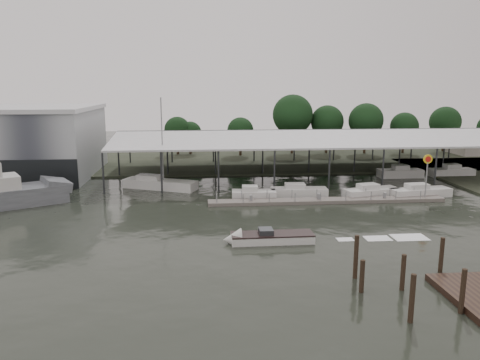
{
  "coord_description": "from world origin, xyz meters",
  "views": [
    {
      "loc": [
        0.23,
        -42.43,
        13.6
      ],
      "look_at": [
        4.87,
        11.78,
        2.5
      ],
      "focal_mm": 35.0,
      "sensor_mm": 36.0,
      "label": 1
    }
  ],
  "objects": [
    {
      "name": "white_sailboat",
      "position": [
        -5.34,
        19.18,
        0.64
      ],
      "size": [
        10.17,
        6.32,
        12.22
      ],
      "rotation": [
        0.0,
        0.0,
        -0.41
      ],
      "color": "silver",
      "rests_on": "ground"
    },
    {
      "name": "moored_cruiser_1",
      "position": [
        12.26,
        13.26,
        0.61
      ],
      "size": [
        7.09,
        2.63,
        1.7
      ],
      "rotation": [
        0.0,
        0.0,
        -0.06
      ],
      "color": "silver",
      "rests_on": "ground"
    },
    {
      "name": "land_strip_far",
      "position": [
        0.0,
        42.0,
        0.1
      ],
      "size": [
        140.0,
        30.0,
        0.3
      ],
      "color": "#3A4030",
      "rests_on": "ground"
    },
    {
      "name": "moored_cruiser_3",
      "position": [
        27.22,
        11.79,
        0.61
      ],
      "size": [
        7.79,
        3.24,
        1.7
      ],
      "rotation": [
        0.0,
        0.0,
        0.14
      ],
      "color": "silver",
      "rests_on": "ground"
    },
    {
      "name": "speedboat_underway",
      "position": [
        5.75,
        -3.58,
        0.39
      ],
      "size": [
        18.92,
        2.5,
        2.0
      ],
      "rotation": [
        0.0,
        0.0,
        3.16
      ],
      "color": "silver",
      "rests_on": "ground"
    },
    {
      "name": "shell_fuel_sign",
      "position": [
        27.0,
        9.99,
        3.93
      ],
      "size": [
        1.1,
        0.18,
        5.55
      ],
      "color": "gray",
      "rests_on": "ground"
    },
    {
      "name": "mooring_pilings",
      "position": [
        13.56,
        -14.53,
        1.09
      ],
      "size": [
        7.27,
        7.29,
        3.8
      ],
      "color": "#322519",
      "rests_on": "ground"
    },
    {
      "name": "covered_boat_shed",
      "position": [
        17.0,
        28.0,
        6.13
      ],
      "size": [
        58.24,
        24.0,
        6.96
      ],
      "color": "silver",
      "rests_on": "ground"
    },
    {
      "name": "ground",
      "position": [
        0.0,
        0.0,
        0.0
      ],
      "size": [
        200.0,
        200.0,
        0.0
      ],
      "primitive_type": "plane",
      "color": "#242821",
      "rests_on": "ground"
    },
    {
      "name": "horizon_tree_line",
      "position": [
        27.19,
        48.06,
        6.36
      ],
      "size": [
        67.76,
        8.62,
        11.8
      ],
      "color": "black",
      "rests_on": "ground"
    },
    {
      "name": "moored_cruiser_0",
      "position": [
        6.54,
        12.33,
        0.61
      ],
      "size": [
        5.45,
        2.55,
        1.7
      ],
      "rotation": [
        0.0,
        0.0,
        -0.07
      ],
      "color": "silver",
      "rests_on": "ground"
    },
    {
      "name": "moored_cruiser_2",
      "position": [
        21.17,
        12.25,
        0.61
      ],
      "size": [
        7.33,
        3.8,
        1.7
      ],
      "rotation": [
        0.0,
        0.0,
        0.24
      ],
      "color": "silver",
      "rests_on": "ground"
    },
    {
      "name": "storage_warehouse",
      "position": [
        -28.0,
        29.94,
        5.29
      ],
      "size": [
        24.5,
        20.5,
        10.5
      ],
      "color": "#A4ABAF",
      "rests_on": "ground"
    },
    {
      "name": "floating_dock",
      "position": [
        15.0,
        10.0,
        0.2
      ],
      "size": [
        28.0,
        2.0,
        1.4
      ],
      "color": "slate",
      "rests_on": "ground"
    }
  ]
}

